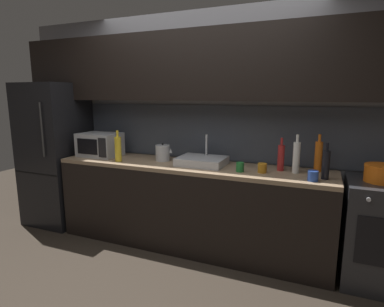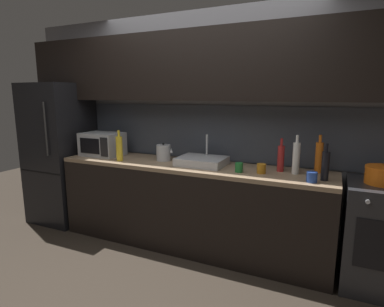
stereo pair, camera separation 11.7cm
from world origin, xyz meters
name	(u,v)px [view 2 (the right image)]	position (x,y,z in m)	size (l,w,h in m)	color
ground_plane	(143,291)	(0.00, 0.00, 0.00)	(10.00, 10.00, 0.00)	#2D261E
back_wall	(200,101)	(0.00, 1.20, 1.55)	(4.63, 0.44, 2.50)	slate
counter_run	(189,205)	(0.00, 0.90, 0.45)	(2.89, 0.60, 0.90)	black
refrigerator	(60,153)	(-1.82, 0.90, 0.88)	(0.68, 0.69, 1.75)	black
oven_range	(382,237)	(1.78, 0.90, 0.45)	(0.60, 0.62, 0.90)	#232326
microwave	(103,144)	(-1.14, 0.92, 1.04)	(0.46, 0.35, 0.27)	#A8AAAF
sink_basin	(202,161)	(0.13, 0.93, 0.94)	(0.48, 0.38, 0.30)	#ADAFB5
kettle	(164,153)	(-0.33, 0.96, 0.99)	(0.19, 0.16, 0.20)	#B7BABF
wine_bottle_yellow	(119,148)	(-0.77, 0.75, 1.04)	(0.07, 0.07, 0.33)	gold
wine_bottle_dark	(325,166)	(1.30, 0.82, 1.03)	(0.06, 0.06, 0.32)	black
wine_bottle_red	(281,158)	(0.91, 0.99, 1.03)	(0.06, 0.06, 0.31)	#A82323
wine_bottle_orange	(319,157)	(1.24, 1.08, 1.05)	(0.07, 0.07, 0.35)	orange
wine_bottle_white	(296,158)	(1.05, 0.95, 1.05)	(0.06, 0.06, 0.36)	silver
mug_amber	(261,169)	(0.77, 0.84, 0.94)	(0.08, 0.08, 0.09)	#B27019
mug_green	(239,167)	(0.57, 0.79, 0.94)	(0.07, 0.07, 0.09)	#1E6B2D
mug_blue	(312,177)	(1.21, 0.71, 0.94)	(0.09, 0.09, 0.09)	#234299
cooking_pot	(383,175)	(1.74, 0.90, 0.97)	(0.27, 0.27, 0.14)	orange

